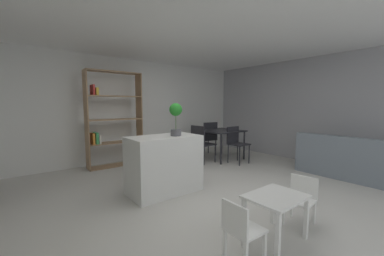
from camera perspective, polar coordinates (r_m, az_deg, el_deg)
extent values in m
plane|color=beige|center=(3.86, 3.22, -15.73)|extent=(9.44, 9.44, 0.00)
cube|color=white|center=(3.78, 3.46, 23.88)|extent=(6.86, 5.91, 0.06)
cube|color=silver|center=(6.11, -15.17, 4.30)|extent=(6.86, 0.06, 2.56)
cube|color=#9E9EA3|center=(6.37, 27.02, 3.93)|extent=(0.06, 5.91, 2.56)
cube|color=silver|center=(3.79, -6.88, -8.90)|extent=(1.13, 0.64, 0.92)
cylinder|color=#4C4C51|center=(3.71, -4.02, -1.13)|extent=(0.17, 0.17, 0.11)
cylinder|color=#476633|center=(3.70, -4.04, 1.53)|extent=(0.01, 0.01, 0.24)
sphere|color=#237F25|center=(3.69, -4.06, 4.59)|extent=(0.21, 0.21, 0.21)
cube|color=#997551|center=(5.40, -24.71, 1.70)|extent=(0.02, 0.33, 2.16)
cube|color=#997551|center=(5.80, -12.95, 2.32)|extent=(0.02, 0.33, 2.16)
cube|color=#997551|center=(5.61, -18.98, 13.00)|extent=(1.24, 0.33, 0.02)
cube|color=#997551|center=(5.74, -18.27, -8.69)|extent=(1.24, 0.33, 0.02)
cube|color=#997551|center=(5.63, -18.45, -3.35)|extent=(1.19, 0.33, 0.02)
cube|color=#997551|center=(5.57, -18.62, 2.03)|extent=(1.19, 0.33, 0.02)
cube|color=#997551|center=(5.57, -18.79, 7.48)|extent=(1.19, 0.33, 0.02)
cube|color=orange|center=(5.47, -23.47, -2.42)|extent=(0.05, 0.27, 0.24)
cube|color=#338E4C|center=(5.48, -22.73, -2.31)|extent=(0.06, 0.27, 0.25)
cube|color=silver|center=(5.50, -22.12, -2.57)|extent=(0.04, 0.27, 0.19)
cube|color=red|center=(5.44, -23.46, 8.65)|extent=(0.03, 0.27, 0.22)
cube|color=gold|center=(5.45, -22.74, 8.35)|extent=(0.05, 0.27, 0.16)
cube|color=white|center=(2.64, 20.10, -15.67)|extent=(0.61, 0.47, 0.03)
cube|color=white|center=(2.44, 20.54, -23.73)|extent=(0.04, 0.04, 0.45)
cube|color=white|center=(2.87, 26.46, -19.35)|extent=(0.04, 0.04, 0.45)
cube|color=white|center=(2.64, 12.72, -21.13)|extent=(0.04, 0.04, 0.45)
cube|color=white|center=(3.04, 19.43, -17.61)|extent=(0.04, 0.04, 0.45)
cube|color=white|center=(3.11, 25.02, -16.01)|extent=(0.35, 0.35, 0.02)
cube|color=white|center=(3.19, 25.99, -12.83)|extent=(0.07, 0.31, 0.26)
cube|color=white|center=(3.09, 21.63, -19.00)|extent=(0.03, 0.03, 0.28)
cube|color=white|center=(3.02, 26.54, -19.87)|extent=(0.03, 0.03, 0.28)
cube|color=white|center=(3.32, 23.43, -17.32)|extent=(0.03, 0.03, 0.28)
cube|color=white|center=(3.25, 27.99, -18.05)|extent=(0.03, 0.03, 0.28)
cube|color=white|center=(2.35, 12.94, -23.24)|extent=(0.31, 0.31, 0.02)
cube|color=white|center=(2.19, 10.46, -21.17)|extent=(0.04, 0.30, 0.27)
cube|color=white|center=(2.44, 17.53, -26.13)|extent=(0.03, 0.03, 0.27)
cube|color=white|center=(2.57, 12.58, -24.17)|extent=(0.03, 0.03, 0.27)
cube|color=white|center=(2.42, 8.14, -26.26)|extent=(0.03, 0.03, 0.27)
cube|color=#232328|center=(6.03, 7.32, -0.67)|extent=(0.97, 0.94, 0.03)
cylinder|color=#232328|center=(5.51, 7.18, -5.27)|extent=(0.04, 0.04, 0.73)
cylinder|color=#232328|center=(6.13, 12.80, -4.24)|extent=(0.04, 0.04, 0.73)
cylinder|color=#232328|center=(6.10, 1.73, -4.15)|extent=(0.04, 0.04, 0.73)
cylinder|color=#232328|center=(6.67, 7.36, -3.34)|extent=(0.04, 0.04, 0.73)
cube|color=#232328|center=(5.68, 11.51, -3.95)|extent=(0.41, 0.42, 0.03)
cube|color=#232328|center=(5.77, 10.08, -1.63)|extent=(0.41, 0.03, 0.40)
cylinder|color=#232328|center=(5.48, 11.71, -6.87)|extent=(0.03, 0.03, 0.45)
cylinder|color=#232328|center=(5.75, 13.97, -6.33)|extent=(0.03, 0.03, 0.45)
cylinder|color=#232328|center=(5.71, 8.94, -6.30)|extent=(0.03, 0.03, 0.45)
cylinder|color=#232328|center=(5.97, 11.24, -5.82)|extent=(0.03, 0.03, 0.45)
cube|color=#232328|center=(5.66, 2.97, -4.05)|extent=(0.49, 0.49, 0.03)
cube|color=#232328|center=(5.48, 1.43, -1.83)|extent=(0.07, 0.45, 0.46)
cylinder|color=#232328|center=(5.72, 5.76, -6.33)|extent=(0.03, 0.03, 0.44)
cylinder|color=#232328|center=(5.98, 2.92, -5.78)|extent=(0.03, 0.03, 0.44)
cylinder|color=#232328|center=(5.44, 2.99, -6.95)|extent=(0.03, 0.03, 0.44)
cylinder|color=#232328|center=(5.71, 0.15, -6.33)|extent=(0.03, 0.03, 0.44)
cube|color=#232328|center=(6.49, 3.60, -2.81)|extent=(0.50, 0.48, 0.03)
cube|color=#232328|center=(6.30, 4.63, -0.77)|extent=(0.45, 0.09, 0.48)
cylinder|color=#232328|center=(6.79, 4.06, -4.40)|extent=(0.03, 0.03, 0.44)
cylinder|color=#232328|center=(6.58, 1.29, -4.72)|extent=(0.03, 0.03, 0.44)
cylinder|color=#232328|center=(6.50, 5.91, -4.88)|extent=(0.03, 0.03, 0.44)
cylinder|color=#232328|center=(6.28, 3.07, -5.23)|extent=(0.03, 0.03, 0.44)
cube|color=slate|center=(5.53, 35.98, -8.08)|extent=(0.87, 2.07, 0.39)
cube|color=slate|center=(5.13, 35.18, -4.35)|extent=(0.18, 2.07, 0.43)
cube|color=slate|center=(5.84, 27.10, -3.97)|extent=(0.67, 0.14, 0.20)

